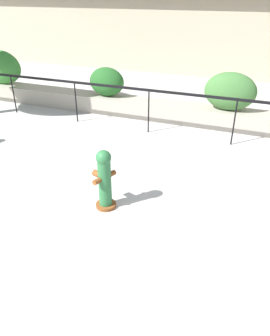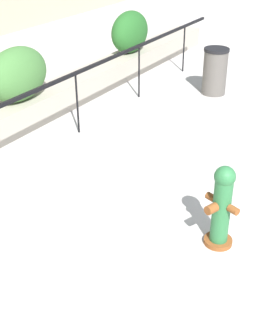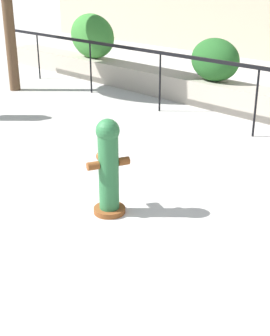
{
  "view_description": "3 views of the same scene",
  "coord_description": "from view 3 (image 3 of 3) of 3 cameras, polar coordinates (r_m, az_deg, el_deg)",
  "views": [
    {
      "loc": [
        2.64,
        -2.73,
        3.34
      ],
      "look_at": [
        0.92,
        1.62,
        0.77
      ],
      "focal_mm": 35.0,
      "sensor_mm": 36.0,
      "label": 1
    },
    {
      "loc": [
        -4.01,
        -0.09,
        3.65
      ],
      "look_at": [
        0.64,
        2.76,
        0.59
      ],
      "focal_mm": 50.0,
      "sensor_mm": 36.0,
      "label": 2
    },
    {
      "loc": [
        4.03,
        -1.52,
        2.43
      ],
      "look_at": [
        0.66,
        1.63,
        0.55
      ],
      "focal_mm": 50.0,
      "sensor_mm": 36.0,
      "label": 3
    }
  ],
  "objects": [
    {
      "name": "hedge_bush_1",
      "position": [
        9.58,
        9.72,
        12.87
      ],
      "size": [
        1.07,
        0.7,
        0.84
      ],
      "primitive_type": "ellipsoid",
      "color": "#235B23",
      "rests_on": "planter_wall_low"
    },
    {
      "name": "fence_railing_segment",
      "position": [
        7.71,
        14.85,
        10.96
      ],
      "size": [
        15.0,
        0.05,
        1.15
      ],
      "color": "black",
      "rests_on": "ground"
    },
    {
      "name": "hedge_bush_0",
      "position": [
        12.31,
        -5.28,
        15.72
      ],
      "size": [
        1.56,
        0.64,
        1.1
      ],
      "primitive_type": "ellipsoid",
      "color": "#387F33",
      "rests_on": "planter_wall_low"
    },
    {
      "name": "fire_hydrant",
      "position": [
        5.02,
        -3.27,
        0.2
      ],
      "size": [
        0.48,
        0.47,
        1.08
      ],
      "color": "brown",
      "rests_on": "ground"
    }
  ]
}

